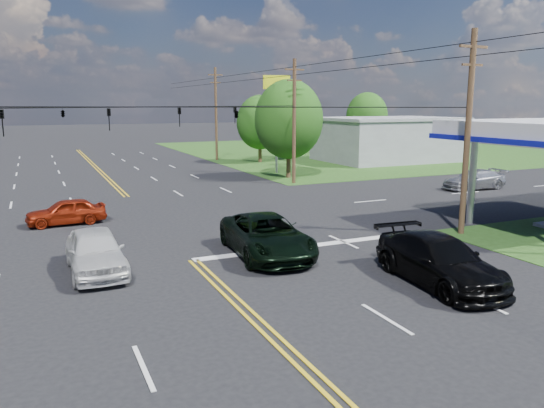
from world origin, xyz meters
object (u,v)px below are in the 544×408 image
tree_far_r (367,116)px  suv_black (439,260)px  pickup_dkgreen (267,236)px  tree_right_a (289,120)px  pole_ne (294,120)px  retail_ne (388,140)px  pickup_white (95,251)px  tree_right_b (260,122)px  pole_right_far (216,113)px  pole_se (468,131)px

tree_far_r → suv_black: 51.84m
suv_black → pickup_dkgreen: bearing=130.6°
tree_right_a → suv_black: 27.34m
pole_ne → tree_far_r: 29.70m
retail_ne → pickup_white: retail_ne is taller
retail_ne → tree_right_b: (-13.50, 4.00, 2.02)m
tree_far_r → tree_right_a: bearing=-138.0°
pole_ne → retail_ne: bearing=32.9°
pole_right_far → tree_far_r: 21.10m
pickup_dkgreen → suv_black: size_ratio=1.05×
pole_ne → pickup_dkgreen: 20.57m
retail_ne → pole_right_far: size_ratio=1.40×
pole_right_far → pickup_white: bearing=-114.9°
tree_right_b → retail_ne: bearing=-16.5°
tree_far_r → retail_ne: bearing=-111.8°
tree_right_a → tree_far_r: 26.91m
retail_ne → tree_far_r: (4.00, 10.00, 2.34)m
pickup_dkgreen → pole_right_far: bearing=79.8°
pole_se → pickup_dkgreen: (-10.00, 0.50, -4.09)m
retail_ne → pickup_dkgreen: size_ratio=2.35×
tree_right_a → pole_ne: bearing=-108.4°
retail_ne → tree_far_r: 11.02m
retail_ne → pole_right_far: 19.02m
tree_right_b → pickup_white: 37.98m
pole_ne → tree_right_b: bearing=76.9°
pole_right_far → tree_far_r: bearing=5.4°
retail_ne → pole_right_far: pole_right_far is taller
pole_se → pickup_white: 17.20m
retail_ne → pickup_white: (-33.68, -28.00, -1.38)m
tree_right_b → pickup_dkgreen: bearing=-112.6°
pole_se → pole_ne: 18.00m
pickup_white → retail_ne: bearing=39.6°
retail_ne → pole_se: bearing=-120.4°
pickup_white → pickup_dkgreen: bearing=-4.4°
pole_ne → pickup_dkgreen: pole_ne is taller
pole_se → tree_right_b: pole_se is taller
pole_se → tree_right_a: size_ratio=1.16×
tree_right_a → tree_right_b: (2.50, 12.00, -0.65)m
pole_ne → suv_black: 24.23m
pole_right_far → pickup_dkgreen: pole_right_far is taller
pole_right_far → tree_right_b: size_ratio=1.41×
pole_right_far → suv_black: (-5.94, -42.13, -4.34)m
tree_far_r → pole_se: bearing=-118.3°
pickup_dkgreen → pickup_white: size_ratio=1.24×
tree_right_a → pickup_dkgreen: (-11.00, -20.50, -4.04)m
pole_ne → pole_right_far: (0.00, 19.00, 0.25)m
pole_se → suv_black: pole_se is taller
tree_far_r → pickup_white: size_ratio=1.59×
suv_black → tree_right_b: bearing=80.9°
pole_ne → tree_right_b: 15.42m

